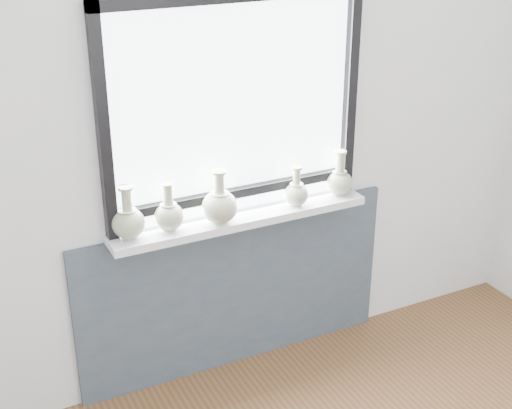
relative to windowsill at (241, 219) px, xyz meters
name	(u,v)px	position (x,y,z in m)	size (l,w,h in m)	color
back_wall	(232,131)	(0.00, 0.10, 0.42)	(3.60, 0.02, 2.60)	silver
apron_panel	(236,291)	(0.00, 0.07, -0.45)	(1.70, 0.03, 0.86)	#414C59
windowsill	(241,219)	(0.00, 0.00, 0.00)	(1.32, 0.18, 0.04)	white
window	(234,104)	(0.00, 0.06, 0.56)	(1.30, 0.06, 1.05)	black
vase_a	(128,221)	(-0.56, 0.01, 0.10)	(0.15, 0.15, 0.25)	#A6AE8F
vase_b	(169,214)	(-0.37, 0.01, 0.10)	(0.14, 0.14, 0.23)	#A6AE8F
vase_c	(220,205)	(-0.13, -0.03, 0.11)	(0.17, 0.17, 0.26)	#A6AE8F
vase_d	(296,193)	(0.30, -0.02, 0.09)	(0.12, 0.12, 0.20)	#A6AE8F
vase_e	(339,181)	(0.56, 0.00, 0.10)	(0.14, 0.14, 0.24)	#A6AE8F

